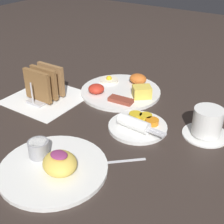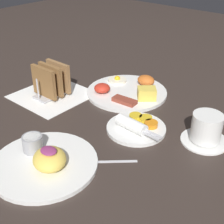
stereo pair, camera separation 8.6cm
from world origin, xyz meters
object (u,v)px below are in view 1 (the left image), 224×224
plate_condiments (138,125)px  plate_foreground (53,165)px  coffee_cup (207,124)px  plate_breakfast (122,90)px  toast_rack (44,84)px

plate_condiments → plate_foreground: bearing=-106.0°
plate_foreground → plate_condiments: bearing=74.0°
plate_foreground → coffee_cup: (0.24, 0.32, 0.02)m
plate_foreground → coffee_cup: coffee_cup is taller
plate_breakfast → plate_condiments: bearing=-46.4°
plate_condiments → toast_rack: toast_rack is taller
toast_rack → coffee_cup: 0.50m
plate_breakfast → coffee_cup: size_ratio=2.19×
plate_breakfast → plate_foreground: (0.08, -0.41, 0.00)m
plate_condiments → toast_rack: size_ratio=1.49×
coffee_cup → plate_breakfast: bearing=164.3°
plate_foreground → toast_rack: toast_rack is taller
toast_rack → plate_breakfast: bearing=43.3°
plate_breakfast → toast_rack: (-0.18, -0.17, 0.04)m
plate_condiments → plate_foreground: plate_foreground is taller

